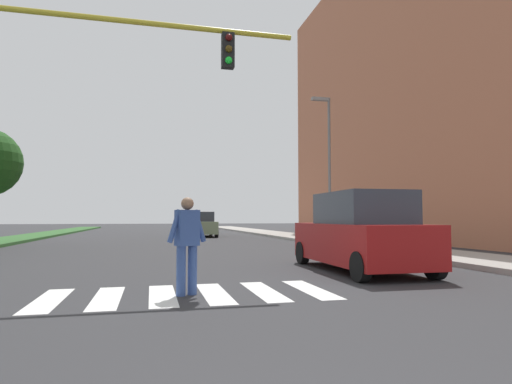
% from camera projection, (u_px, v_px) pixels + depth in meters
% --- Properties ---
extents(ground_plane, '(140.00, 140.00, 0.00)m').
position_uv_depth(ground_plane, '(161.00, 237.00, 30.21)').
color(ground_plane, '#2D2D30').
extents(crosswalk, '(4.95, 2.20, 0.01)m').
position_uv_depth(crosswalk, '(189.00, 294.00, 7.51)').
color(crosswalk, silver).
rests_on(crosswalk, ground_plane).
extents(median_strip, '(2.59, 64.00, 0.15)m').
position_uv_depth(median_strip, '(19.00, 239.00, 26.29)').
color(median_strip, '#2D5B28').
rests_on(median_strip, ground_plane).
extents(apartment_block_right, '(12.48, 30.55, 19.31)m').
position_uv_depth(apartment_block_right, '(470.00, 87.00, 27.50)').
color(apartment_block_right, '#B76B4C').
rests_on(apartment_block_right, ground_plane).
extents(sidewalk_right, '(3.00, 64.00, 0.15)m').
position_uv_depth(sidewalk_right, '(290.00, 236.00, 30.36)').
color(sidewalk_right, '#9E9991').
rests_on(sidewalk_right, ground_plane).
extents(street_lamp_right, '(1.02, 0.24, 7.50)m').
position_uv_depth(street_lamp_right, '(328.00, 155.00, 22.54)').
color(street_lamp_right, slate).
rests_on(street_lamp_right, sidewalk_right).
extents(pedestrian_performer, '(0.72, 0.38, 1.69)m').
position_uv_depth(pedestrian_performer, '(187.00, 241.00, 7.49)').
color(pedestrian_performer, '#334C8C').
rests_on(pedestrian_performer, ground_plane).
extents(suv_crossing, '(2.03, 4.63, 1.97)m').
position_uv_depth(suv_crossing, '(360.00, 234.00, 10.88)').
color(suv_crossing, maroon).
rests_on(suv_crossing, ground_plane).
extents(sedan_midblock, '(2.03, 4.55, 1.76)m').
position_uv_depth(sedan_midblock, '(202.00, 225.00, 30.82)').
color(sedan_midblock, gray).
rests_on(sedan_midblock, ground_plane).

